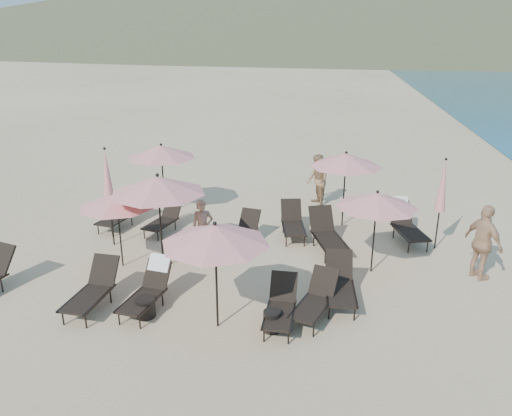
# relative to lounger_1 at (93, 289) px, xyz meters

# --- Properties ---
(ground) EXTENTS (800.00, 800.00, 0.00)m
(ground) POSITION_rel_lounger_1_xyz_m (3.35, 0.40, -0.45)
(ground) COLOR #D6BA8C
(ground) RESTS_ON ground
(lounger_1) EXTENTS (0.75, 1.70, 0.95)m
(lounger_1) POSITION_rel_lounger_1_xyz_m (0.00, 0.00, 0.00)
(lounger_1) COLOR black
(lounger_1) RESTS_ON ground
(lounger_2) EXTENTS (0.83, 1.67, 1.00)m
(lounger_2) POSITION_rel_lounger_1_xyz_m (1.19, 0.19, 0.03)
(lounger_2) COLOR black
(lounger_2) RESTS_ON ground
(lounger_3) EXTENTS (0.60, 1.53, 0.87)m
(lounger_3) POSITION_rel_lounger_1_xyz_m (4.09, -0.01, -0.04)
(lounger_3) COLOR black
(lounger_3) RESTS_ON ground
(lounger_4) EXTENTS (1.03, 1.64, 0.88)m
(lounger_4) POSITION_rel_lounger_1_xyz_m (4.79, 0.35, -0.03)
(lounger_4) COLOR black
(lounger_4) RESTS_ON ground
(lounger_5) EXTENTS (0.73, 1.69, 0.95)m
(lounger_5) POSITION_rel_lounger_1_xyz_m (5.30, 1.07, 0.00)
(lounger_5) COLOR black
(lounger_5) RESTS_ON ground
(lounger_6) EXTENTS (0.94, 1.69, 0.92)m
(lounger_6) POSITION_rel_lounger_1_xyz_m (-1.36, 4.62, -0.02)
(lounger_6) COLOR black
(lounger_6) RESTS_ON ground
(lounger_7) EXTENTS (0.93, 1.60, 0.86)m
(lounger_7) POSITION_rel_lounger_1_xyz_m (0.11, 4.46, -0.04)
(lounger_7) COLOR black
(lounger_7) RESTS_ON ground
(lounger_8) EXTENTS (0.88, 1.62, 0.88)m
(lounger_8) POSITION_rel_lounger_1_xyz_m (2.64, 3.81, -0.03)
(lounger_8) COLOR black
(lounger_8) RESTS_ON ground
(lounger_9) EXTENTS (0.90, 1.71, 0.94)m
(lounger_9) POSITION_rel_lounger_1_xyz_m (3.96, 4.67, -0.01)
(lounger_9) COLOR black
(lounger_9) RESTS_ON ground
(lounger_10) EXTENTS (1.19, 1.91, 1.03)m
(lounger_10) POSITION_rel_lounger_1_xyz_m (4.96, 3.86, 0.04)
(lounger_10) COLOR black
(lounger_10) RESTS_ON ground
(lounger_11) EXTENTS (1.09, 1.87, 1.10)m
(lounger_11) POSITION_rel_lounger_1_xyz_m (7.19, 4.90, 0.08)
(lounger_11) COLOR black
(lounger_11) RESTS_ON ground
(umbrella_open_0) EXTENTS (1.87, 1.87, 2.01)m
(umbrella_open_0) POSITION_rel_lounger_1_xyz_m (-0.21, 2.04, 1.33)
(umbrella_open_0) COLOR black
(umbrella_open_0) RESTS_ON ground
(umbrella_open_1) EXTENTS (2.33, 2.33, 2.51)m
(umbrella_open_1) POSITION_rel_lounger_1_xyz_m (0.87, 2.08, 1.77)
(umbrella_open_1) COLOR black
(umbrella_open_1) RESTS_ON ground
(umbrella_open_2) EXTENTS (1.99, 1.99, 2.14)m
(umbrella_open_2) POSITION_rel_lounger_1_xyz_m (6.10, 2.68, 1.45)
(umbrella_open_2) COLOR black
(umbrella_open_2) RESTS_ON ground
(umbrella_open_3) EXTENTS (2.20, 2.20, 2.36)m
(umbrella_open_3) POSITION_rel_lounger_1_xyz_m (-0.39, 6.00, 1.64)
(umbrella_open_3) COLOR black
(umbrella_open_3) RESTS_ON ground
(umbrella_open_4) EXTENTS (2.19, 2.19, 2.36)m
(umbrella_open_4) POSITION_rel_lounger_1_xyz_m (5.41, 5.81, 1.64)
(umbrella_open_4) COLOR black
(umbrella_open_4) RESTS_ON ground
(umbrella_open_5) EXTENTS (2.14, 2.14, 2.30)m
(umbrella_open_5) POSITION_rel_lounger_1_xyz_m (2.83, -0.31, 1.59)
(umbrella_open_5) COLOR black
(umbrella_open_5) RESTS_ON ground
(umbrella_closed_0) EXTENTS (0.30, 0.30, 2.59)m
(umbrella_closed_0) POSITION_rel_lounger_1_xyz_m (7.95, 4.39, 1.35)
(umbrella_closed_0) COLOR black
(umbrella_closed_0) RESTS_ON ground
(umbrella_closed_1) EXTENTS (0.33, 0.33, 2.82)m
(umbrella_closed_1) POSITION_rel_lounger_1_xyz_m (-0.99, 3.29, 1.51)
(umbrella_closed_1) COLOR black
(umbrella_closed_1) RESTS_ON ground
(side_table_0) EXTENTS (0.42, 0.42, 0.42)m
(side_table_0) POSITION_rel_lounger_1_xyz_m (1.25, -0.19, -0.24)
(side_table_0) COLOR black
(side_table_0) RESTS_ON ground
(side_table_1) EXTENTS (0.36, 0.36, 0.44)m
(side_table_1) POSITION_rel_lounger_1_xyz_m (3.95, -0.31, -0.23)
(side_table_1) COLOR black
(side_table_1) RESTS_ON ground
(beachgoer_a) EXTENTS (0.66, 0.54, 1.56)m
(beachgoer_a) POSITION_rel_lounger_1_xyz_m (1.69, 2.99, 0.33)
(beachgoer_a) COLOR #A7745A
(beachgoer_a) RESTS_ON ground
(beachgoer_b) EXTENTS (0.94, 1.05, 1.78)m
(beachgoer_b) POSITION_rel_lounger_1_xyz_m (4.55, 7.57, 0.45)
(beachgoer_b) COLOR #926E4B
(beachgoer_b) RESTS_ON ground
(beachgoer_c) EXTENTS (0.96, 1.18, 1.88)m
(beachgoer_c) POSITION_rel_lounger_1_xyz_m (8.67, 2.71, 0.49)
(beachgoer_c) COLOR tan
(beachgoer_c) RESTS_ON ground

